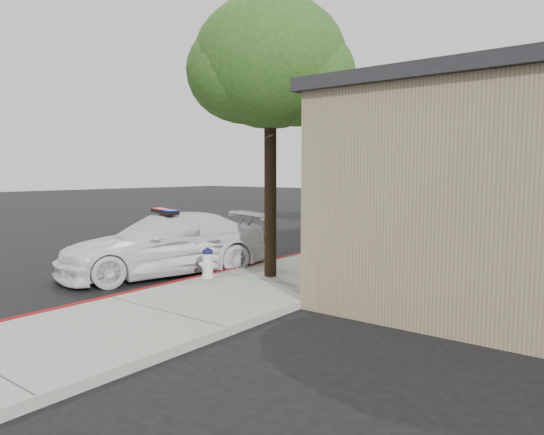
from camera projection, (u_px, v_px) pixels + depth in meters
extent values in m
plane|color=black|center=(215.00, 278.00, 12.01)|extent=(120.00, 120.00, 0.00)
cube|color=gray|center=(336.00, 264.00, 13.38)|extent=(3.20, 60.00, 0.15)
cube|color=maroon|center=(290.00, 258.00, 14.33)|extent=(0.14, 60.00, 0.16)
cube|color=black|center=(352.00, 200.00, 10.68)|extent=(0.08, 1.48, 1.68)
cube|color=black|center=(407.00, 195.00, 13.04)|extent=(0.08, 1.48, 1.68)
cube|color=black|center=(446.00, 192.00, 15.40)|extent=(0.08, 1.48, 1.68)
cube|color=black|center=(474.00, 189.00, 17.76)|extent=(0.08, 1.48, 1.68)
cube|color=black|center=(495.00, 187.00, 20.12)|extent=(0.08, 1.48, 1.68)
cube|color=black|center=(512.00, 186.00, 22.48)|extent=(0.08, 1.48, 1.68)
cube|color=black|center=(526.00, 184.00, 24.84)|extent=(0.08, 1.48, 1.68)
imported|color=white|center=(165.00, 244.00, 12.42)|extent=(3.76, 5.65, 1.52)
cube|color=black|center=(165.00, 211.00, 12.34)|extent=(1.22, 0.67, 0.10)
cube|color=red|center=(160.00, 210.00, 12.61)|extent=(0.57, 0.40, 0.11)
cube|color=#0C19CC|center=(169.00, 212.00, 12.07)|extent=(0.57, 0.40, 0.11)
cylinder|color=silver|center=(208.00, 277.00, 11.31)|extent=(0.29, 0.29, 0.05)
cylinder|color=silver|center=(208.00, 265.00, 11.28)|extent=(0.24, 0.24, 0.47)
cylinder|color=silver|center=(207.00, 254.00, 11.26)|extent=(0.27, 0.27, 0.03)
ellipsoid|color=#12103D|center=(207.00, 252.00, 11.26)|extent=(0.25, 0.25, 0.19)
cylinder|color=#12103D|center=(207.00, 249.00, 11.25)|extent=(0.06, 0.06, 0.05)
cylinder|color=silver|center=(202.00, 264.00, 11.34)|extent=(0.12, 0.12, 0.09)
cylinder|color=silver|center=(213.00, 265.00, 11.22)|extent=(0.12, 0.12, 0.09)
cylinder|color=silver|center=(204.00, 265.00, 11.15)|extent=(0.14, 0.13, 0.12)
cylinder|color=black|center=(270.00, 193.00, 11.35)|extent=(0.28, 0.28, 3.88)
ellipsoid|color=#1F4B17|center=(270.00, 63.00, 11.08)|extent=(3.45, 3.45, 2.93)
ellipsoid|color=#1F4B17|center=(298.00, 77.00, 11.06)|extent=(2.59, 2.59, 2.20)
ellipsoid|color=#1F4B17|center=(246.00, 72.00, 11.10)|extent=(2.70, 2.70, 2.29)
cylinder|color=black|center=(412.00, 184.00, 19.25)|extent=(0.28, 0.28, 3.94)
ellipsoid|color=#274615|center=(414.00, 107.00, 18.98)|extent=(3.30, 3.30, 2.80)
ellipsoid|color=#274615|center=(426.00, 116.00, 19.10)|extent=(2.66, 2.66, 2.26)
ellipsoid|color=#274615|center=(401.00, 113.00, 19.01)|extent=(2.55, 2.55, 2.17)
cylinder|color=black|center=(432.00, 190.00, 21.24)|extent=(0.24, 0.24, 3.26)
ellipsoid|color=#26531A|center=(434.00, 132.00, 21.02)|extent=(2.80, 2.80, 2.38)
ellipsoid|color=#26531A|center=(446.00, 139.00, 20.76)|extent=(2.14, 2.14, 1.82)
ellipsoid|color=#26531A|center=(424.00, 137.00, 21.11)|extent=(2.24, 2.24, 1.90)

